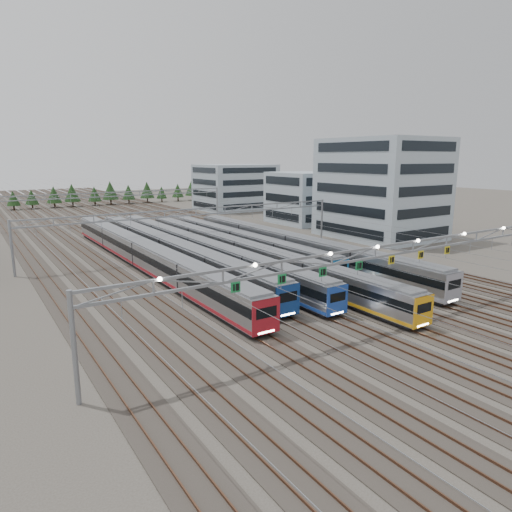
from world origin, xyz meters
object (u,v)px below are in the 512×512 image
gantry_mid (196,217)px  gantry_far (118,198)px  depot_bldg_south (381,189)px  gantry_near (376,255)px  train_e (237,240)px  train_b (169,250)px  depot_bldg_north (235,187)px  train_a (142,253)px  train_f (293,246)px  train_c (196,248)px  depot_bldg_mid (304,198)px  train_d (242,252)px

gantry_mid → gantry_far: same height
depot_bldg_south → gantry_near: bearing=-138.2°
train_e → gantry_mid: size_ratio=0.94×
train_b → train_e: 13.63m
gantry_near → gantry_far: size_ratio=1.00×
train_b → gantry_far: (6.75, 48.93, 4.19)m
train_b → depot_bldg_north: bearing=51.8°
train_a → depot_bldg_north: depot_bldg_north is taller
train_e → gantry_near: (-6.80, -38.07, 5.06)m
gantry_near → gantry_far: bearing=90.0°
train_b → train_f: train_f is taller
train_e → train_b: bearing=-172.1°
train_a → gantry_far: gantry_far is taller
train_c → gantry_far: gantry_far is taller
depot_bldg_north → gantry_near: bearing=-112.9°
gantry_mid → depot_bldg_mid: depot_bldg_mid is taller
gantry_far → depot_bldg_north: size_ratio=2.56×
train_a → gantry_mid: bearing=22.5°
train_b → depot_bldg_north: (47.29, 60.14, 4.85)m
train_f → depot_bldg_north: depot_bldg_north is taller
train_b → gantry_near: (6.70, -36.19, 4.89)m
train_d → depot_bldg_north: size_ratio=3.01×
train_e → depot_bldg_north: bearing=59.9°
train_c → train_e: bearing=14.9°
train_d → train_f: size_ratio=1.14×
train_d → gantry_mid: (-2.25, 11.25, 4.33)m
train_a → train_c: bearing=1.4°
gantry_mid → depot_bldg_south: (39.55, -4.76, 3.65)m
train_a → gantry_near: size_ratio=1.18×
depot_bldg_north → gantry_far: bearing=-164.5°
train_e → depot_bldg_north: 67.53m
gantry_far → depot_bldg_mid: depot_bldg_mid is taller
train_c → gantry_mid: gantry_mid is taller
train_d → gantry_far: 56.46m
train_d → depot_bldg_south: bearing=9.9°
train_d → train_e: train_d is taller
train_a → train_b: train_a is taller
gantry_near → train_d: bearing=85.5°
depot_bldg_mid → gantry_far: bearing=147.7°
gantry_near → gantry_far: (0.05, 85.12, -0.70)m
train_a → train_b: (4.50, 0.74, -0.02)m
train_b → gantry_near: bearing=-79.5°
gantry_mid → gantry_far: (0.00, 45.00, 0.00)m
train_f → train_a: bearing=161.3°
gantry_near → gantry_mid: gantry_near is taller
train_d → depot_bldg_north: depot_bldg_north is taller
train_e → gantry_far: (-6.75, 47.05, 4.36)m
depot_bldg_north → depot_bldg_mid: bearing=-91.7°
gantry_far → train_d: bearing=-87.7°
train_e → depot_bldg_south: 33.87m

